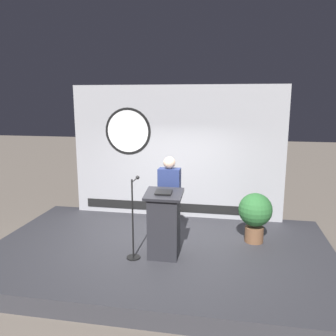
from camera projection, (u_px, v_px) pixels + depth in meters
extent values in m
plane|color=#6B6056|center=(160.00, 262.00, 6.64)|extent=(40.00, 40.00, 0.00)
cube|color=#333338|center=(160.00, 254.00, 6.61)|extent=(6.40, 4.00, 0.30)
cube|color=#9E9EA3|center=(176.00, 152.00, 8.06)|extent=(4.90, 0.10, 3.06)
cylinder|color=black|center=(128.00, 131.00, 8.11)|extent=(1.09, 0.02, 1.09)
cylinder|color=white|center=(128.00, 131.00, 8.11)|extent=(0.98, 0.02, 0.98)
cube|color=black|center=(175.00, 207.00, 8.26)|extent=(4.41, 0.02, 0.20)
cube|color=#26262B|center=(164.00, 227.00, 6.07)|extent=(0.52, 0.40, 1.12)
cube|color=#26262B|center=(164.00, 194.00, 5.95)|extent=(0.64, 0.50, 0.14)
cube|color=black|center=(164.00, 192.00, 5.92)|extent=(0.28, 0.20, 0.06)
cylinder|color=black|center=(169.00, 224.00, 6.55)|extent=(0.26, 0.26, 0.87)
cube|color=navy|center=(169.00, 185.00, 6.40)|extent=(0.40, 0.24, 0.63)
sphere|color=beige|center=(169.00, 163.00, 6.32)|extent=(0.22, 0.22, 0.22)
cylinder|color=black|center=(133.00, 257.00, 6.12)|extent=(0.24, 0.24, 0.02)
cylinder|color=black|center=(133.00, 220.00, 5.98)|extent=(0.03, 0.03, 1.42)
cylinder|color=black|center=(135.00, 180.00, 6.03)|extent=(0.02, 0.36, 0.02)
sphere|color=#262626|center=(138.00, 177.00, 6.20)|extent=(0.07, 0.07, 0.07)
cylinder|color=brown|center=(254.00, 234.00, 6.80)|extent=(0.36, 0.36, 0.30)
sphere|color=#2D6B33|center=(255.00, 210.00, 6.70)|extent=(0.65, 0.65, 0.65)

